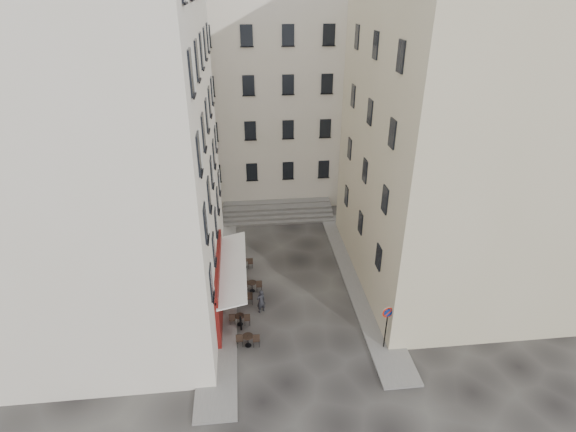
{
  "coord_description": "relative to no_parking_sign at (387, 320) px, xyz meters",
  "views": [
    {
      "loc": [
        -2.69,
        -20.63,
        17.41
      ],
      "look_at": [
        -0.07,
        4.0,
        4.47
      ],
      "focal_mm": 28.0,
      "sensor_mm": 36.0,
      "label": 1
    }
  ],
  "objects": [
    {
      "name": "building_back",
      "position": [
        -5.3,
        22.27,
        7.36
      ],
      "size": [
        18.2,
        10.2,
        18.6
      ],
      "color": "beige",
      "rests_on": "ground"
    },
    {
      "name": "bistro_table_d",
      "position": [
        -6.81,
        5.76,
        -1.5
      ],
      "size": [
        1.25,
        0.58,
        0.88
      ],
      "color": "black",
      "rests_on": "ground"
    },
    {
      "name": "sidewalk_left",
      "position": [
        -8.8,
        7.27,
        -1.89
      ],
      "size": [
        2.0,
        22.0,
        0.12
      ],
      "primitive_type": "cube",
      "color": "slate",
      "rests_on": "ground"
    },
    {
      "name": "pedestrian",
      "position": [
        -6.34,
        3.73,
        -1.17
      ],
      "size": [
        0.68,
        0.62,
        1.56
      ],
      "primitive_type": "imported",
      "rotation": [
        0.0,
        0.0,
        3.69
      ],
      "color": "black",
      "rests_on": "ground"
    },
    {
      "name": "bollard_mid",
      "position": [
        -7.55,
        5.77,
        -1.43
      ],
      "size": [
        0.12,
        0.12,
        0.98
      ],
      "color": "black",
      "rests_on": "ground"
    },
    {
      "name": "bistro_table_a",
      "position": [
        -7.19,
        0.97,
        -1.5
      ],
      "size": [
        1.26,
        0.59,
        0.89
      ],
      "color": "black",
      "rests_on": "ground"
    },
    {
      "name": "bollard_near",
      "position": [
        -7.55,
        2.27,
        -1.43
      ],
      "size": [
        0.12,
        0.12,
        0.98
      ],
      "color": "black",
      "rests_on": "ground"
    },
    {
      "name": "sidewalk_right",
      "position": [
        0.2,
        6.27,
        -1.89
      ],
      "size": [
        2.0,
        18.0,
        0.12
      ],
      "primitive_type": "cube",
      "color": "slate",
      "rests_on": "ground"
    },
    {
      "name": "cafe_storefront",
      "position": [
        -8.62,
        4.27,
        -0.07
      ],
      "size": [
        1.74,
        7.3,
        3.5
      ],
      "color": "#490A0A",
      "rests_on": "ground"
    },
    {
      "name": "stone_steps",
      "position": [
        -4.3,
        15.84,
        -1.55
      ],
      "size": [
        9.0,
        3.15,
        0.8
      ],
      "color": "#5A5856",
      "rests_on": "ground"
    },
    {
      "name": "no_parking_sign",
      "position": [
        0.0,
        0.0,
        0.0
      ],
      "size": [
        0.63,
        0.13,
        2.75
      ],
      "rotation": [
        0.0,
        0.0,
        0.13
      ],
      "color": "black",
      "rests_on": "ground"
    },
    {
      "name": "bistro_table_e",
      "position": [
        -7.23,
        8.48,
        -1.54
      ],
      "size": [
        1.15,
        0.54,
        0.81
      ],
      "color": "black",
      "rests_on": "ground"
    },
    {
      "name": "building_left",
      "position": [
        -14.8,
        6.27,
        8.36
      ],
      "size": [
        12.2,
        16.2,
        20.6
      ],
      "color": "beige",
      "rests_on": "ground"
    },
    {
      "name": "bistro_table_b",
      "position": [
        -7.61,
        2.71,
        -1.52
      ],
      "size": [
        1.19,
        0.56,
        0.84
      ],
      "color": "black",
      "rests_on": "ground"
    },
    {
      "name": "building_right",
      "position": [
        6.2,
        6.77,
        7.36
      ],
      "size": [
        12.2,
        14.2,
        18.6
      ],
      "color": "#BEB28D",
      "rests_on": "ground"
    },
    {
      "name": "bollard_far",
      "position": [
        -7.55,
        9.27,
        -1.43
      ],
      "size": [
        0.12,
        0.12,
        0.98
      ],
      "color": "black",
      "rests_on": "ground"
    },
    {
      "name": "bistro_table_c",
      "position": [
        -7.47,
        4.59,
        -1.47
      ],
      "size": [
        1.33,
        0.62,
        0.93
      ],
      "color": "black",
      "rests_on": "ground"
    },
    {
      "name": "ground",
      "position": [
        -4.3,
        3.27,
        -1.95
      ],
      "size": [
        90.0,
        90.0,
        0.0
      ],
      "primitive_type": "plane",
      "color": "black",
      "rests_on": "ground"
    }
  ]
}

